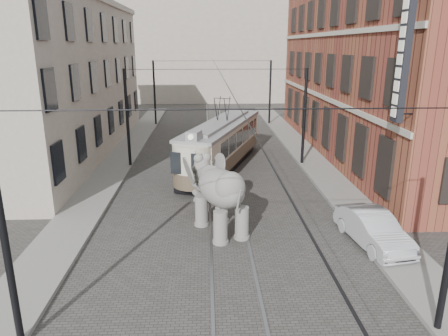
{
  "coord_description": "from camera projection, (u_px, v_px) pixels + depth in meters",
  "views": [
    {
      "loc": [
        -0.84,
        -19.02,
        7.29
      ],
      "look_at": [
        -0.08,
        -1.54,
        2.1
      ],
      "focal_mm": 33.18,
      "sensor_mm": 36.0,
      "label": 1
    }
  ],
  "objects": [
    {
      "name": "parked_car",
      "position": [
        373.0,
        229.0,
        15.62
      ],
      "size": [
        1.96,
        4.09,
        1.29
      ],
      "primitive_type": "imported",
      "rotation": [
        0.0,
        0.0,
        0.15
      ],
      "color": "#A3A3A8",
      "rests_on": "ground"
    },
    {
      "name": "catenary",
      "position": [
        217.0,
        122.0,
        24.26
      ],
      "size": [
        11.0,
        30.2,
        6.0
      ],
      "primitive_type": null,
      "color": "black",
      "rests_on": "ground"
    },
    {
      "name": "sidewalk_left",
      "position": [
        90.0,
        201.0,
        20.03
      ],
      "size": [
        2.0,
        60.0,
        0.15
      ],
      "primitive_type": "cube",
      "color": "slate",
      "rests_on": "ground"
    },
    {
      "name": "ground",
      "position": [
        224.0,
        200.0,
        20.33
      ],
      "size": [
        120.0,
        120.0,
        0.0
      ],
      "primitive_type": "plane",
      "color": "#403E3B"
    },
    {
      "name": "tram",
      "position": [
        222.0,
        133.0,
        25.14
      ],
      "size": [
        5.7,
        11.03,
        4.32
      ],
      "primitive_type": null,
      "rotation": [
        0.0,
        0.0,
        -0.33
      ],
      "color": "beige",
      "rests_on": "ground"
    },
    {
      "name": "stucco_building",
      "position": [
        56.0,
        81.0,
        28.02
      ],
      "size": [
        7.0,
        24.0,
        10.0
      ],
      "primitive_type": "cube",
      "color": "gray",
      "rests_on": "ground"
    },
    {
      "name": "tram_rails",
      "position": [
        224.0,
        200.0,
        20.32
      ],
      "size": [
        1.54,
        80.0,
        0.02
      ],
      "primitive_type": null,
      "color": "slate",
      "rests_on": "ground"
    },
    {
      "name": "brick_building",
      "position": [
        382.0,
        66.0,
        27.7
      ],
      "size": [
        8.0,
        26.0,
        12.0
      ],
      "primitive_type": "cube",
      "color": "brown",
      "rests_on": "ground"
    },
    {
      "name": "distant_block",
      "position": [
        211.0,
        48.0,
        56.65
      ],
      "size": [
        28.0,
        10.0,
        14.0
      ],
      "primitive_type": "cube",
      "color": "gray",
      "rests_on": "ground"
    },
    {
      "name": "sidewalk_right",
      "position": [
        345.0,
        197.0,
        20.56
      ],
      "size": [
        2.0,
        60.0,
        0.15
      ],
      "primitive_type": "cube",
      "color": "slate",
      "rests_on": "ground"
    },
    {
      "name": "elephant",
      "position": [
        221.0,
        198.0,
        16.49
      ],
      "size": [
        4.28,
        5.38,
        2.9
      ],
      "primitive_type": null,
      "rotation": [
        0.0,
        0.0,
        0.41
      ],
      "color": "slate",
      "rests_on": "ground"
    }
  ]
}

